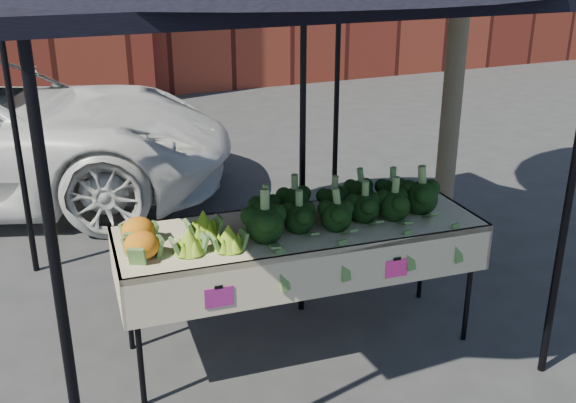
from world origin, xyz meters
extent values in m
plane|color=#2C2C2F|center=(0.00, 0.00, 0.00)|extent=(90.00, 90.00, 0.00)
cube|color=beige|center=(0.03, 0.01, 0.45)|extent=(2.47, 1.03, 0.90)
cube|color=#F22D8C|center=(-0.62, -0.40, 0.70)|extent=(0.17, 0.01, 0.12)
cube|color=#FE3091|center=(0.53, -0.40, 0.70)|extent=(0.17, 0.01, 0.12)
ellipsoid|color=black|center=(0.30, 0.03, 1.04)|extent=(1.39, 0.59, 0.28)
ellipsoid|color=#9EB928|center=(-0.64, -0.01, 1.01)|extent=(0.45, 0.49, 0.22)
ellipsoid|color=orange|center=(-1.01, 0.07, 1.00)|extent=(0.25, 0.45, 0.20)
camera|label=1|loc=(-1.70, -3.58, 2.60)|focal=41.29mm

